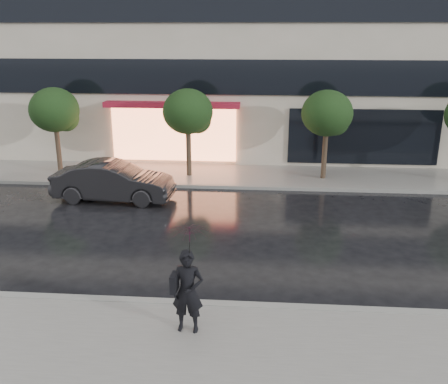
# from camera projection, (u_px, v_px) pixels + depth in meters

# --- Properties ---
(ground) EXTENTS (120.00, 120.00, 0.00)m
(ground) POSITION_uv_depth(u_px,v_px,m) (248.00, 289.00, 12.95)
(ground) COLOR black
(ground) RESTS_ON ground
(sidewalk_near) EXTENTS (60.00, 4.50, 0.12)m
(sidewalk_near) POSITION_uv_depth(u_px,v_px,m) (243.00, 367.00, 9.86)
(sidewalk_near) COLOR slate
(sidewalk_near) RESTS_ON ground
(sidewalk_far) EXTENTS (60.00, 3.50, 0.12)m
(sidewalk_far) POSITION_uv_depth(u_px,v_px,m) (255.00, 176.00, 22.65)
(sidewalk_far) COLOR slate
(sidewalk_far) RESTS_ON ground
(curb_near) EXTENTS (60.00, 0.25, 0.14)m
(curb_near) POSITION_uv_depth(u_px,v_px,m) (247.00, 306.00, 11.99)
(curb_near) COLOR gray
(curb_near) RESTS_ON ground
(curb_far) EXTENTS (60.00, 0.25, 0.14)m
(curb_far) POSITION_uv_depth(u_px,v_px,m) (255.00, 187.00, 20.99)
(curb_far) COLOR gray
(curb_far) RESTS_ON ground
(tree_far_west) EXTENTS (2.20, 2.20, 3.99)m
(tree_far_west) POSITION_uv_depth(u_px,v_px,m) (56.00, 111.00, 22.21)
(tree_far_west) COLOR #33261C
(tree_far_west) RESTS_ON ground
(tree_mid_west) EXTENTS (2.20, 2.20, 3.99)m
(tree_mid_west) POSITION_uv_depth(u_px,v_px,m) (189.00, 113.00, 21.77)
(tree_mid_west) COLOR #33261C
(tree_mid_west) RESTS_ON ground
(tree_mid_east) EXTENTS (2.20, 2.20, 3.99)m
(tree_mid_east) POSITION_uv_depth(u_px,v_px,m) (328.00, 115.00, 21.32)
(tree_mid_east) COLOR #33261C
(tree_mid_east) RESTS_ON ground
(parked_car) EXTENTS (4.73, 1.86, 1.53)m
(parked_car) POSITION_uv_depth(u_px,v_px,m) (113.00, 181.00, 19.42)
(parked_car) COLOR black
(parked_car) RESTS_ON ground
(pedestrian_with_umbrella) EXTENTS (0.89, 0.90, 2.46)m
(pedestrian_with_umbrella) POSITION_uv_depth(u_px,v_px,m) (188.00, 269.00, 10.51)
(pedestrian_with_umbrella) COLOR black
(pedestrian_with_umbrella) RESTS_ON sidewalk_near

